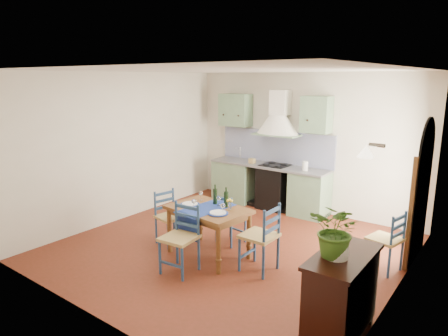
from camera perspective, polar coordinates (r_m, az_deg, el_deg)
The scene contains 13 objects.
floor at distance 6.61m, azimuth 0.93°, elevation -11.23°, with size 5.00×5.00×0.00m, color #4E2110.
back_wall at distance 8.39m, azimuth 7.54°, elevation 1.38°, with size 5.00×0.96×2.80m.
right_wall at distance 5.45m, azimuth 24.65°, elevation -2.76°, with size 0.26×5.00×2.80m.
left_wall at distance 7.88m, azimuth -13.96°, elevation 2.96°, with size 0.04×5.00×2.80m, color beige.
ceiling at distance 6.04m, azimuth 1.03°, elevation 13.88°, with size 5.00×5.00×0.01m, color silver.
dining_table at distance 6.08m, azimuth -2.26°, elevation -6.51°, with size 1.29×0.99×1.08m.
chair_near at distance 5.69m, azimuth -6.22°, elevation -9.88°, with size 0.49×0.49×0.97m.
chair_far at distance 6.62m, azimuth 0.80°, elevation -7.12°, with size 0.44×0.44×0.85m.
chair_left at distance 6.66m, azimuth -7.77°, elevation -6.92°, with size 0.49×0.49×0.89m.
chair_right at distance 5.69m, azimuth 5.34°, elevation -9.77°, with size 0.47×0.47×0.99m.
chair_spare at distance 6.13m, azimuth 22.26°, elevation -9.54°, with size 0.50×0.50×0.89m.
sideboard at distance 4.50m, azimuth 16.36°, elevation -16.73°, with size 0.50×1.05×0.94m.
potted_plant at distance 4.12m, azimuth 15.89°, elevation -8.59°, with size 0.51×0.44×0.57m, color #37621D.
Camera 1 is at (3.53, -4.90, 2.68)m, focal length 32.00 mm.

